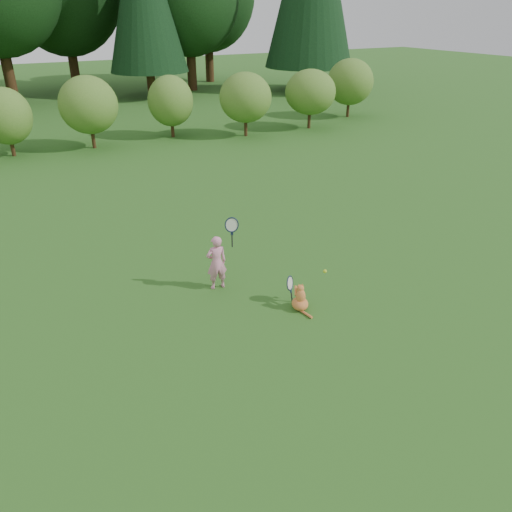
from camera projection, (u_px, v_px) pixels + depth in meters
ground at (267, 310)px, 9.10m from camera, size 100.00×100.00×0.00m
shrub_row at (98, 113)px, 18.72m from camera, size 28.00×3.00×2.80m
child at (217, 261)px, 9.57m from camera, size 0.62×0.35×1.66m
cat at (300, 296)px, 9.03m from camera, size 0.47×0.72×0.69m
tennis_ball at (325, 271)px, 9.08m from camera, size 0.07×0.07×0.07m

